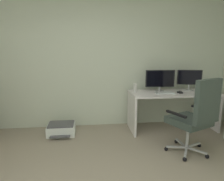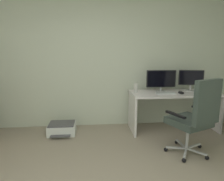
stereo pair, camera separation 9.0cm
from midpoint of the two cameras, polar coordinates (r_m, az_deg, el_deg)
name	(u,v)px [view 1 (the left image)]	position (r m, az deg, el deg)	size (l,w,h in m)	color
wall_back	(89,60)	(4.11, -6.89, 8.41)	(5.56, 0.10, 2.64)	beige
desk	(173,101)	(4.10, 15.64, -2.90)	(1.61, 0.68, 0.73)	white
monitor_main	(160,79)	(4.04, 12.40, 3.02)	(0.55, 0.18, 0.40)	#B2B5B7
monitor_secondary	(189,78)	(4.27, 19.87, 3.14)	(0.45, 0.18, 0.40)	#B2B5B7
keyboard	(165,93)	(3.89, 13.61, -0.65)	(0.34, 0.13, 0.02)	silver
computer_mouse	(180,92)	(3.97, 17.49, -0.51)	(0.06, 0.10, 0.03)	black
desktop_speaker	(135,88)	(3.88, 5.67, 0.73)	(0.07, 0.07, 0.17)	silver
office_chair	(196,115)	(3.16, 21.19, -6.28)	(0.67, 0.71, 1.14)	#B7BABC
printer	(61,129)	(3.95, -14.33, -10.18)	(0.49, 0.46, 0.20)	white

